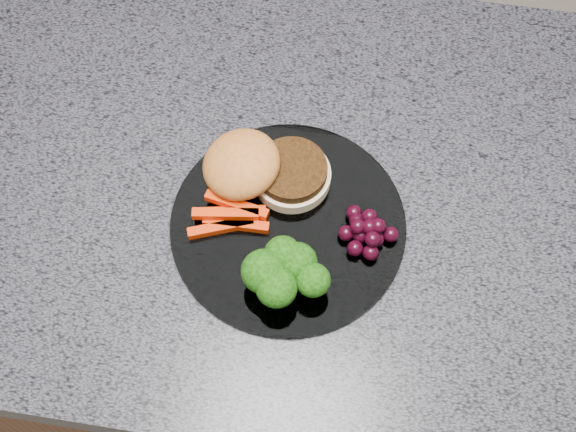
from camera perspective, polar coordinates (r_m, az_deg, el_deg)
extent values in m
plane|color=gray|center=(1.75, 1.86, -12.08)|extent=(4.00, 4.00, 0.00)
cube|color=#55351D|center=(1.34, 2.40, -7.58)|extent=(1.20, 0.60, 0.86)
cube|color=#484852|center=(0.93, 3.45, 1.36)|extent=(1.20, 0.60, 0.04)
cylinder|color=white|center=(0.88, 0.00, -0.66)|extent=(0.26, 0.26, 0.01)
cylinder|color=beige|center=(0.90, 0.27, 2.85)|extent=(0.10, 0.10, 0.02)
cylinder|color=#3A220B|center=(0.89, 0.27, 3.31)|extent=(0.09, 0.09, 0.01)
ellipsoid|color=#BF712F|center=(0.89, -3.32, 3.46)|extent=(0.10, 0.10, 0.05)
cube|color=red|center=(0.88, -3.92, 0.26)|extent=(0.07, 0.02, 0.01)
cube|color=red|center=(0.88, -3.71, -0.58)|extent=(0.07, 0.01, 0.01)
cube|color=red|center=(0.88, -4.81, -0.82)|extent=(0.07, 0.04, 0.01)
cube|color=red|center=(0.88, -3.66, 0.79)|extent=(0.07, 0.03, 0.01)
cube|color=red|center=(0.87, -4.47, 0.14)|extent=(0.07, 0.02, 0.01)
cylinder|color=olive|center=(0.84, -1.68, -4.61)|extent=(0.02, 0.02, 0.02)
ellipsoid|color=#113206|center=(0.82, -1.73, -3.96)|extent=(0.05, 0.05, 0.04)
cylinder|color=olive|center=(0.85, 0.67, -3.87)|extent=(0.01, 0.01, 0.02)
ellipsoid|color=#113206|center=(0.83, 0.69, -3.26)|extent=(0.04, 0.04, 0.04)
cylinder|color=olive|center=(0.84, -0.80, -5.70)|extent=(0.02, 0.02, 0.02)
ellipsoid|color=#113206|center=(0.81, -0.82, -5.11)|extent=(0.04, 0.04, 0.04)
cylinder|color=olive|center=(0.84, 1.75, -5.12)|extent=(0.01, 0.01, 0.02)
ellipsoid|color=#113206|center=(0.82, 1.79, -4.58)|extent=(0.04, 0.04, 0.03)
cylinder|color=olive|center=(0.85, -0.36, -3.30)|extent=(0.01, 0.01, 0.02)
ellipsoid|color=#113206|center=(0.83, -0.37, -2.70)|extent=(0.04, 0.04, 0.04)
sphere|color=black|center=(0.87, 5.19, -1.36)|extent=(0.02, 0.02, 0.02)
sphere|color=black|center=(0.87, 6.29, -1.65)|extent=(0.02, 0.02, 0.02)
sphere|color=black|center=(0.87, 6.28, -0.66)|extent=(0.02, 0.02, 0.02)
sphere|color=black|center=(0.88, 4.93, -0.36)|extent=(0.02, 0.02, 0.02)
sphere|color=black|center=(0.87, 4.15, -1.22)|extent=(0.02, 0.02, 0.02)
sphere|color=black|center=(0.86, 4.79, -2.30)|extent=(0.02, 0.02, 0.02)
sphere|color=black|center=(0.86, 5.90, -2.60)|extent=(0.02, 0.02, 0.02)
sphere|color=black|center=(0.87, 7.32, -1.30)|extent=(0.02, 0.02, 0.02)
sphere|color=black|center=(0.88, 4.71, 0.24)|extent=(0.02, 0.02, 0.02)
sphere|color=black|center=(0.86, 5.82, -0.76)|extent=(0.02, 0.02, 0.02)
sphere|color=black|center=(0.86, 4.98, -0.73)|extent=(0.02, 0.02, 0.02)
sphere|color=black|center=(0.85, 6.04, -1.63)|extent=(0.02, 0.02, 0.02)
sphere|color=black|center=(0.86, 5.82, -0.02)|extent=(0.02, 0.02, 0.02)
sphere|color=black|center=(0.86, 6.42, -0.69)|extent=(0.02, 0.02, 0.02)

